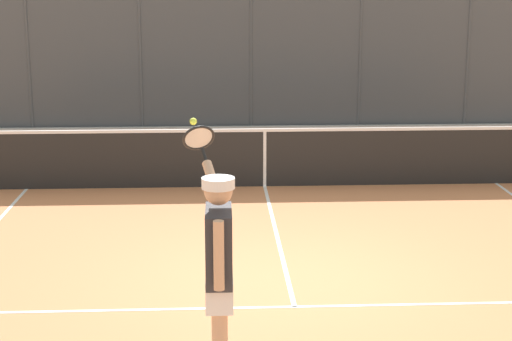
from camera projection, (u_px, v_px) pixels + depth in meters
name	position (u px, v px, depth m)	size (l,w,h in m)	color
ground_plane	(289.00, 283.00, 9.14)	(60.00, 60.00, 0.00)	#C67A4C
court_line_markings	(297.00, 318.00, 8.18)	(7.78, 9.33, 0.01)	white
fence_backdrop	(250.00, 56.00, 18.55)	(17.46, 1.37, 3.32)	#474C51
tennis_net	(265.00, 157.00, 13.33)	(10.00, 0.09, 1.07)	#2D2D2D
tennis_player	(219.00, 263.00, 6.60)	(0.47, 1.46, 2.08)	black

